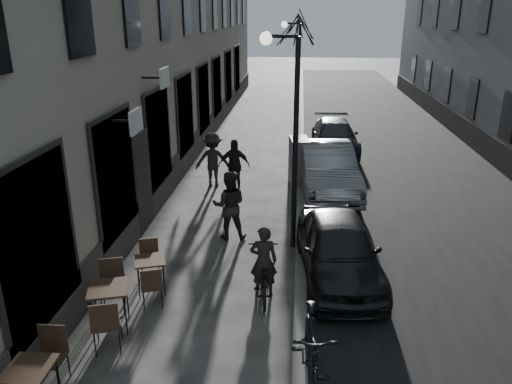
# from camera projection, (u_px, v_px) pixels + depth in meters

# --- Properties ---
(road) EXTENTS (7.30, 60.00, 0.00)m
(road) POSITION_uv_depth(u_px,v_px,m) (386.00, 147.00, 21.46)
(road) COLOR black
(road) RESTS_ON ground
(kerb) EXTENTS (0.25, 60.00, 0.12)m
(kerb) POSITION_uv_depth(u_px,v_px,m) (301.00, 144.00, 21.73)
(kerb) COLOR slate
(kerb) RESTS_ON ground
(streetlamp_near) EXTENTS (0.90, 0.28, 5.09)m
(streetlamp_near) POSITION_uv_depth(u_px,v_px,m) (289.00, 121.00, 11.34)
(streetlamp_near) COLOR black
(streetlamp_near) RESTS_ON ground
(streetlamp_far) EXTENTS (0.90, 0.28, 5.09)m
(streetlamp_far) POSITION_uv_depth(u_px,v_px,m) (295.00, 66.00, 22.58)
(streetlamp_far) COLOR black
(streetlamp_far) RESTS_ON ground
(tree_near) EXTENTS (2.40, 2.40, 5.70)m
(tree_near) POSITION_uv_depth(u_px,v_px,m) (298.00, 29.00, 24.87)
(tree_near) COLOR black
(tree_near) RESTS_ON ground
(tree_far) EXTENTS (2.40, 2.40, 5.70)m
(tree_far) POSITION_uv_depth(u_px,v_px,m) (299.00, 26.00, 30.48)
(tree_far) COLOR black
(tree_far) RESTS_ON ground
(bistro_set_b) EXTENTS (0.92, 1.76, 1.01)m
(bistro_set_b) POSITION_uv_depth(u_px,v_px,m) (110.00, 303.00, 9.05)
(bistro_set_b) COLOR #311E16
(bistro_set_b) RESTS_ON ground
(bistro_set_c) EXTENTS (0.85, 1.53, 0.88)m
(bistro_set_c) POSITION_uv_depth(u_px,v_px,m) (151.00, 272.00, 10.27)
(bistro_set_c) COLOR #311E16
(bistro_set_c) RESTS_ON ground
(utility_cabinet) EXTENTS (0.71, 1.12, 1.58)m
(utility_cabinet) POSITION_uv_depth(u_px,v_px,m) (299.00, 162.00, 16.60)
(utility_cabinet) COLOR slate
(utility_cabinet) RESTS_ON ground
(bicycle) EXTENTS (0.78, 1.83, 0.94)m
(bicycle) POSITION_uv_depth(u_px,v_px,m) (263.00, 274.00, 10.16)
(bicycle) COLOR black
(bicycle) RESTS_ON ground
(cyclist_rider) EXTENTS (0.59, 0.42, 1.53)m
(cyclist_rider) POSITION_uv_depth(u_px,v_px,m) (264.00, 261.00, 10.06)
(cyclist_rider) COLOR black
(cyclist_rider) RESTS_ON ground
(pedestrian_near) EXTENTS (0.93, 0.76, 1.79)m
(pedestrian_near) POSITION_uv_depth(u_px,v_px,m) (229.00, 205.00, 12.59)
(pedestrian_near) COLOR black
(pedestrian_near) RESTS_ON ground
(pedestrian_mid) EXTENTS (1.22, 0.77, 1.80)m
(pedestrian_mid) POSITION_uv_depth(u_px,v_px,m) (213.00, 160.00, 16.39)
(pedestrian_mid) COLOR black
(pedestrian_mid) RESTS_ON ground
(pedestrian_far) EXTENTS (1.05, 0.52, 1.72)m
(pedestrian_far) POSITION_uv_depth(u_px,v_px,m) (234.00, 166.00, 15.92)
(pedestrian_far) COLOR black
(pedestrian_far) RESTS_ON ground
(car_near) EXTENTS (2.00, 4.14, 1.36)m
(car_near) POSITION_uv_depth(u_px,v_px,m) (339.00, 248.00, 10.78)
(car_near) COLOR black
(car_near) RESTS_ON ground
(car_mid) EXTENTS (2.08, 4.79, 1.53)m
(car_mid) POSITION_uv_depth(u_px,v_px,m) (327.00, 168.00, 15.96)
(car_mid) COLOR gray
(car_mid) RESTS_ON ground
(car_far) EXTENTS (1.92, 4.40, 1.26)m
(car_far) POSITION_uv_depth(u_px,v_px,m) (335.00, 136.00, 20.64)
(car_far) COLOR #33363C
(car_far) RESTS_ON ground
(moped) EXTENTS (0.72, 2.20, 1.30)m
(moped) POSITION_uv_depth(u_px,v_px,m) (311.00, 354.00, 7.49)
(moped) COLOR black
(moped) RESTS_ON ground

